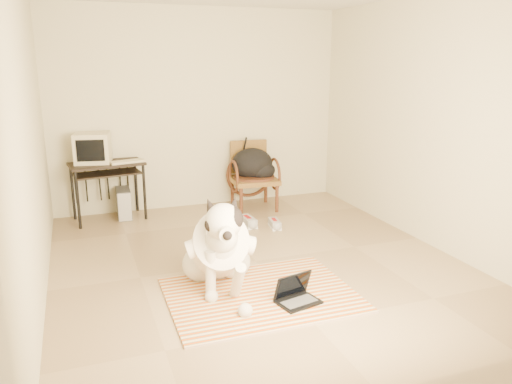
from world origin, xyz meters
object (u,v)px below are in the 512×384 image
laptop (296,295)px  computer_desk (107,171)px  backpack (254,165)px  pc_tower (124,203)px  crt_monitor (93,148)px  rattan_chair (253,175)px  dog (219,248)px

laptop → computer_desk: size_ratio=0.41×
backpack → pc_tower: bearing=174.4°
computer_desk → laptop: bearing=-66.2°
laptop → crt_monitor: 3.46m
crt_monitor → rattan_chair: bearing=-5.4°
pc_tower → rattan_chair: (1.75, -0.15, 0.27)m
laptop → rattan_chair: rattan_chair is taller
rattan_chair → backpack: bearing=-68.6°
laptop → backpack: backpack is taller
computer_desk → rattan_chair: bearing=-3.6°
crt_monitor → backpack: (2.08, -0.22, -0.32)m
dog → computer_desk: 2.56m
pc_tower → rattan_chair: 1.77m
crt_monitor → laptop: bearing=-64.4°
dog → computer_desk: (-0.78, 2.43, 0.26)m
laptop → computer_desk: (-1.30, 2.94, 0.57)m
backpack → computer_desk: bearing=175.8°
dog → computer_desk: bearing=107.7°
laptop → backpack: (0.63, 2.80, 0.54)m
rattan_chair → dog: bearing=-116.5°
laptop → crt_monitor: crt_monitor is taller
computer_desk → crt_monitor: crt_monitor is taller
crt_monitor → pc_tower: bearing=-8.2°
crt_monitor → pc_tower: 0.82m
dog → rattan_chair: dog is taller
rattan_chair → backpack: size_ratio=1.59×
rattan_chair → backpack: (0.01, -0.02, 0.15)m
rattan_chair → pc_tower: bearing=175.1°
computer_desk → backpack: 1.94m
pc_tower → crt_monitor: bearing=171.8°
computer_desk → rattan_chair: size_ratio=1.04×
dog → laptop: size_ratio=3.40×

